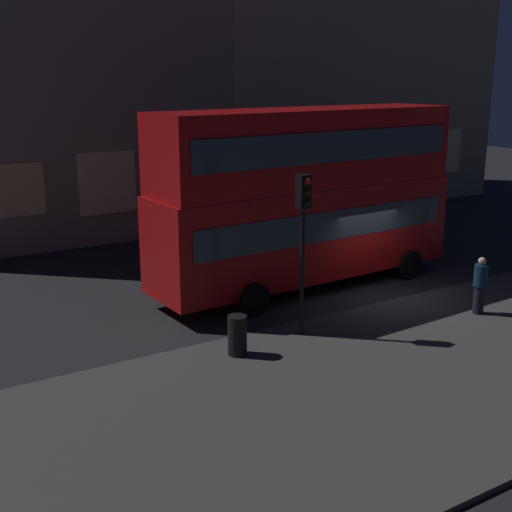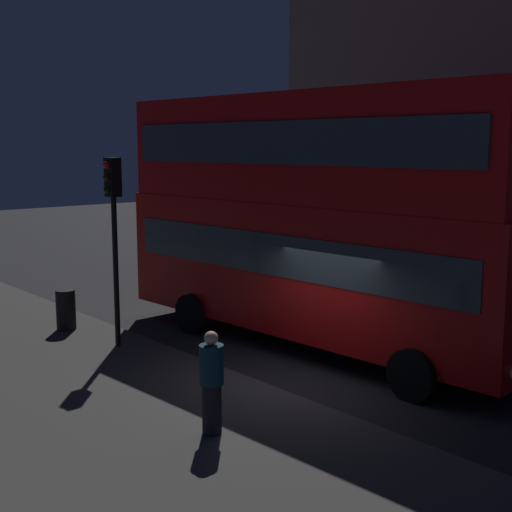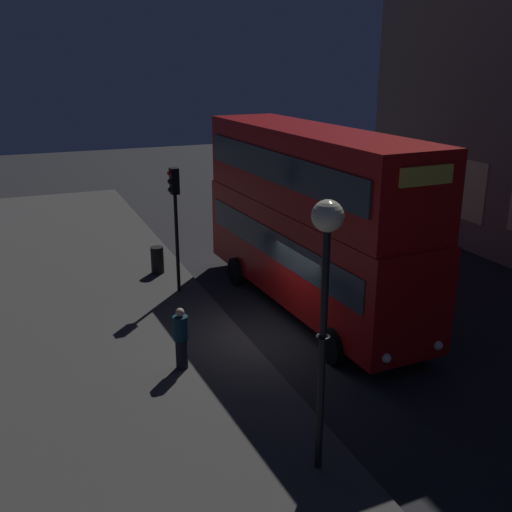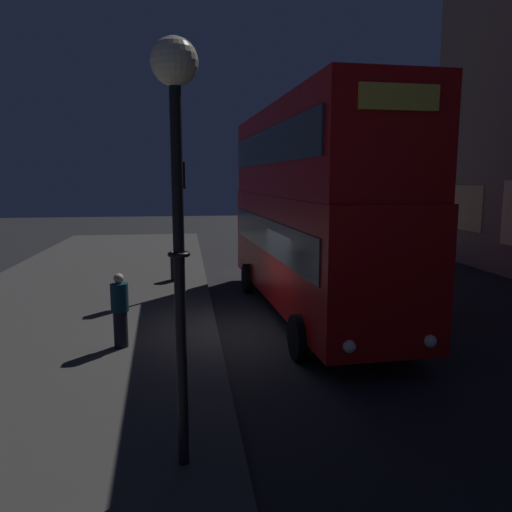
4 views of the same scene
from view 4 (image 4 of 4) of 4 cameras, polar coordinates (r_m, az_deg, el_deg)
The scene contains 7 objects.
ground_plane at distance 12.54m, azimuth -1.97°, elevation -8.85°, with size 80.00×80.00×0.00m, color #232326.
sidewalk_slab at distance 12.89m, azimuth -22.89°, elevation -8.79°, with size 44.00×8.08×0.12m, color #423F3D.
double_decker_bus at distance 13.90m, azimuth 6.14°, elevation 6.14°, with size 10.65×3.11×5.73m.
traffic_light_near_kerb at distance 16.16m, azimuth -8.63°, elevation 6.41°, with size 0.33×0.37×4.23m.
street_lamp at distance 6.10m, azimuth -9.16°, elevation 12.60°, with size 0.56×0.56×5.32m.
pedestrian at distance 11.36m, azimuth -15.39°, elevation -6.00°, with size 0.39×0.39×1.66m.
litter_bin at distance 18.51m, azimuth -9.08°, elevation -1.19°, with size 0.47×0.47×0.99m, color black.
Camera 4 is at (11.88, -1.26, 3.82)m, focal length 34.75 mm.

